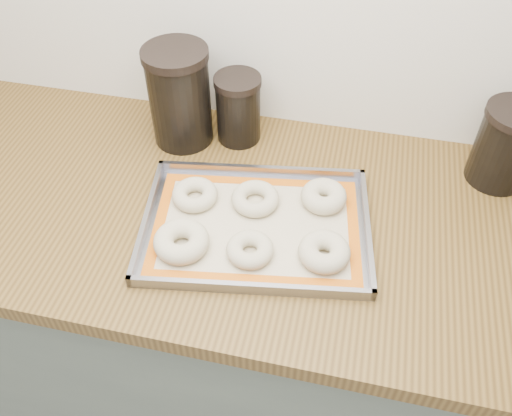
% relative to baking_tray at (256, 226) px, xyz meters
% --- Properties ---
extents(cabinet, '(3.00, 0.65, 0.86)m').
position_rel_baking_tray_xyz_m(cabinet, '(0.09, 0.05, -0.48)').
color(cabinet, '#5A6659').
rests_on(cabinet, floor).
extents(countertop, '(3.06, 0.68, 0.04)m').
position_rel_baking_tray_xyz_m(countertop, '(0.09, 0.05, -0.03)').
color(countertop, brown).
rests_on(countertop, cabinet).
extents(baking_tray, '(0.50, 0.40, 0.03)m').
position_rel_baking_tray_xyz_m(baking_tray, '(0.00, 0.00, 0.00)').
color(baking_tray, gray).
rests_on(baking_tray, countertop).
extents(baking_mat, '(0.46, 0.35, 0.00)m').
position_rel_baking_tray_xyz_m(baking_mat, '(-0.00, 0.00, -0.00)').
color(baking_mat, '#C6B793').
rests_on(baking_mat, baking_tray).
extents(bagel_front_left, '(0.15, 0.15, 0.04)m').
position_rel_baking_tray_xyz_m(bagel_front_left, '(-0.13, -0.09, 0.02)').
color(bagel_front_left, beige).
rests_on(bagel_front_left, baking_mat).
extents(bagel_front_mid, '(0.09, 0.09, 0.03)m').
position_rel_baking_tray_xyz_m(bagel_front_mid, '(0.00, -0.07, 0.01)').
color(bagel_front_mid, beige).
rests_on(bagel_front_mid, baking_mat).
extents(bagel_front_right, '(0.13, 0.13, 0.04)m').
position_rel_baking_tray_xyz_m(bagel_front_right, '(0.15, -0.05, 0.02)').
color(bagel_front_right, beige).
rests_on(bagel_front_right, baking_mat).
extents(bagel_back_left, '(0.12, 0.12, 0.03)m').
position_rel_baking_tray_xyz_m(bagel_back_left, '(-0.14, 0.05, 0.01)').
color(bagel_back_left, beige).
rests_on(bagel_back_left, baking_mat).
extents(bagel_back_mid, '(0.13, 0.13, 0.03)m').
position_rel_baking_tray_xyz_m(bagel_back_mid, '(-0.02, 0.06, 0.01)').
color(bagel_back_mid, beige).
rests_on(bagel_back_mid, baking_mat).
extents(bagel_back_right, '(0.10, 0.10, 0.04)m').
position_rel_baking_tray_xyz_m(bagel_back_right, '(0.12, 0.10, 0.02)').
color(bagel_back_right, beige).
rests_on(bagel_back_right, baking_mat).
extents(canister_left, '(0.15, 0.15, 0.24)m').
position_rel_baking_tray_xyz_m(canister_left, '(-0.24, 0.25, 0.11)').
color(canister_left, black).
rests_on(canister_left, countertop).
extents(canister_mid, '(0.11, 0.11, 0.17)m').
position_rel_baking_tray_xyz_m(canister_mid, '(-0.11, 0.28, 0.08)').
color(canister_mid, black).
rests_on(canister_mid, countertop).
extents(canister_right, '(0.14, 0.14, 0.18)m').
position_rel_baking_tray_xyz_m(canister_right, '(0.49, 0.27, 0.08)').
color(canister_right, black).
rests_on(canister_right, countertop).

